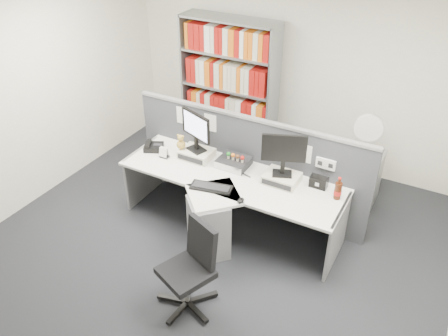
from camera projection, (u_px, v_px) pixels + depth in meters
The scene contains 21 objects.
ground at pixel (195, 268), 4.96m from camera, with size 5.50×5.50×0.00m, color #292A30.
room_shell at pixel (188, 119), 4.00m from camera, with size 5.04×5.54×2.72m.
partition at pixel (248, 164), 5.53m from camera, with size 3.00×0.08×1.27m.
desk at pixel (222, 205), 5.16m from camera, with size 2.60×1.20×0.72m.
monitor_riser_left at pixel (197, 154), 5.49m from camera, with size 0.38×0.31×0.10m.
monitor_riser_right at pixel (282, 178), 5.05m from camera, with size 0.38×0.31×0.10m.
monitor_left at pixel (196, 128), 5.31m from camera, with size 0.46×0.22×0.49m.
monitor_right at pixel (284, 151), 4.86m from camera, with size 0.46×0.22×0.49m.
desktop_pc at pixel (234, 162), 5.33m from camera, with size 0.35×0.31×0.09m.
figurines at pixel (235, 156), 5.26m from camera, with size 0.23×0.05×0.09m.
keyboard at pixel (211, 187), 4.96m from camera, with size 0.48×0.26×0.03m.
mouse at pixel (241, 200), 4.75m from camera, with size 0.06×0.10×0.04m, color black.
desk_phone at pixel (153, 147), 5.66m from camera, with size 0.29×0.28×0.10m.
desk_calendar at pixel (164, 153), 5.49m from camera, with size 0.11×0.08×0.13m.
plush_toy at pixel (181, 143), 5.46m from camera, with size 0.11×0.11×0.19m.
speaker at pixel (319, 182), 4.96m from camera, with size 0.19×0.11×0.13m, color black.
cola_bottle at pixel (338, 191), 4.77m from camera, with size 0.08×0.08×0.26m.
shelving_unit at pixel (229, 90), 6.60m from camera, with size 1.41×0.40×2.00m.
filing_cabinet at pixel (359, 180), 5.76m from camera, with size 0.45×0.61×0.70m.
desk_fan at pixel (368, 131), 5.38m from camera, with size 0.34×0.20×0.57m.
office_chair at pixel (192, 266), 4.31m from camera, with size 0.61×0.62×0.92m.
Camera 1 is at (2.00, -3.00, 3.59)m, focal length 36.72 mm.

